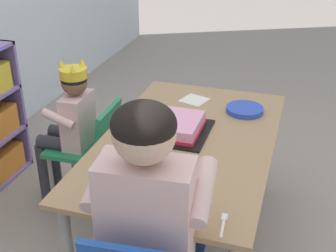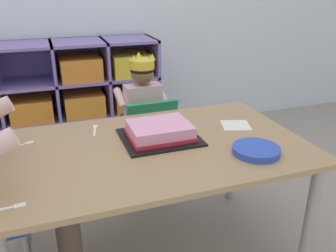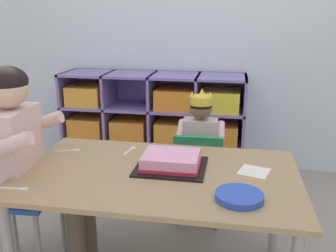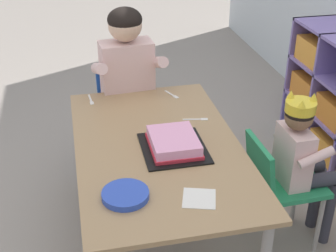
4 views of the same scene
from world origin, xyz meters
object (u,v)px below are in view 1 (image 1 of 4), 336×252
adult_helper_seated (151,206)px  fork_scattered_mid_table (103,195)px  birthday_cake_on_tray (177,127)px  paper_plate_stack (245,110)px  fork_beside_plate_stack (223,224)px  classroom_chair_blue (91,146)px  child_with_crown (70,118)px  activity_table (187,150)px  fork_by_napkin (120,152)px

adult_helper_seated → fork_scattered_mid_table: (0.10, 0.23, -0.07)m
adult_helper_seated → birthday_cake_on_tray: (0.67, 0.11, -0.05)m
birthday_cake_on_tray → adult_helper_seated: bearing=-170.9°
paper_plate_stack → birthday_cake_on_tray: bearing=139.7°
birthday_cake_on_tray → fork_beside_plate_stack: (-0.60, -0.34, -0.03)m
classroom_chair_blue → fork_scattered_mid_table: size_ratio=5.23×
child_with_crown → paper_plate_stack: bearing=103.3°
activity_table → child_with_crown: size_ratio=1.51×
adult_helper_seated → fork_by_napkin: (0.42, 0.29, -0.07)m
fork_scattered_mid_table → fork_beside_plate_stack: same height
classroom_chair_blue → fork_beside_plate_stack: classroom_chair_blue is taller
activity_table → birthday_cake_on_tray: 0.12m
fork_scattered_mid_table → fork_by_napkin: (0.31, 0.06, -0.00)m
adult_helper_seated → birthday_cake_on_tray: 0.68m
activity_table → paper_plate_stack: 0.42m
activity_table → paper_plate_stack: paper_plate_stack is taller
paper_plate_stack → fork_scattered_mid_table: (-0.88, 0.39, -0.01)m
child_with_crown → birthday_cake_on_tray: 0.62m
fork_scattered_mid_table → adult_helper_seated: bearing=42.1°
birthday_cake_on_tray → fork_scattered_mid_table: (-0.57, 0.12, -0.03)m
birthday_cake_on_tray → paper_plate_stack: bearing=-40.3°
adult_helper_seated → fork_scattered_mid_table: adult_helper_seated is taller
classroom_chair_blue → child_with_crown: size_ratio=0.73×
adult_helper_seated → child_with_crown: bearing=-51.1°
activity_table → birthday_cake_on_tray: birthday_cake_on_tray is taller
activity_table → fork_scattered_mid_table: fork_scattered_mid_table is taller
child_with_crown → fork_beside_plate_stack: size_ratio=6.56×
fork_by_napkin → fork_beside_plate_stack: bearing=-22.5°
birthday_cake_on_tray → fork_beside_plate_stack: birthday_cake_on_tray is taller
fork_by_napkin → paper_plate_stack: bearing=62.6°
fork_scattered_mid_table → paper_plate_stack: bearing=132.5°
fork_beside_plate_stack → paper_plate_stack: bearing=179.6°
adult_helper_seated → fork_beside_plate_stack: size_ratio=8.22×
adult_helper_seated → fork_scattered_mid_table: bearing=-28.9°
birthday_cake_on_tray → fork_by_napkin: (-0.25, 0.18, -0.03)m
adult_helper_seated → fork_beside_plate_stack: adult_helper_seated is taller
activity_table → adult_helper_seated: (-0.62, -0.04, 0.14)m
fork_beside_plate_stack → fork_by_napkin: bearing=-128.3°
adult_helper_seated → fork_scattered_mid_table: size_ratio=8.98×
paper_plate_stack → adult_helper_seated: bearing=170.8°
paper_plate_stack → fork_scattered_mid_table: size_ratio=1.60×
birthday_cake_on_tray → child_with_crown: bearing=82.2°
birthday_cake_on_tray → fork_scattered_mid_table: size_ratio=2.77×
fork_scattered_mid_table → fork_by_napkin: bearing=167.2°
fork_scattered_mid_table → fork_beside_plate_stack: size_ratio=0.92×
activity_table → fork_scattered_mid_table: size_ratio=10.82×
birthday_cake_on_tray → fork_by_napkin: bearing=144.3°
activity_table → classroom_chair_blue: bearing=76.6°
fork_scattered_mid_table → fork_by_napkin: size_ratio=0.91×
classroom_chair_blue → paper_plate_stack: (0.23, -0.77, 0.22)m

